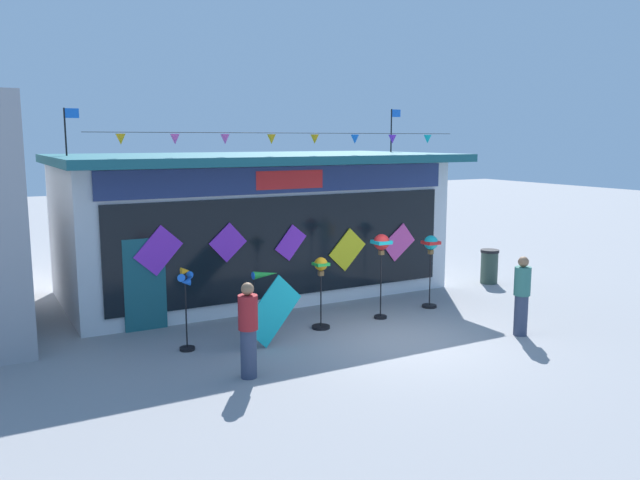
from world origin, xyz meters
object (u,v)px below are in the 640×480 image
kite_shop_building (252,222)px  trash_bin (489,266)px  wind_spinner_right (431,252)px  person_near_camera (522,294)px  person_mid_plaza (248,330)px  wind_spinner_center_left (321,280)px  display_kite_on_ground (272,311)px  wind_spinner_far_left (186,296)px  wind_spinner_center_right (381,249)px  wind_spinner_left (262,290)px

kite_shop_building → trash_bin: (6.26, -2.48, -1.38)m
wind_spinner_right → person_near_camera: wind_spinner_right is taller
person_mid_plaza → trash_bin: size_ratio=1.73×
wind_spinner_right → wind_spinner_center_left: bearing=-175.3°
display_kite_on_ground → wind_spinner_center_left: bearing=20.8°
wind_spinner_far_left → display_kite_on_ground: 1.72m
wind_spinner_far_left → display_kite_on_ground: bearing=-17.1°
wind_spinner_far_left → wind_spinner_right: bearing=2.8°
display_kite_on_ground → wind_spinner_center_right: bearing=10.7°
kite_shop_building → wind_spinner_center_right: size_ratio=5.12×
wind_spinner_center_right → wind_spinner_far_left: bearing=-179.1°
wind_spinner_center_right → person_near_camera: (1.86, -2.48, -0.73)m
kite_shop_building → trash_bin: size_ratio=10.33×
wind_spinner_center_right → kite_shop_building: bearing=110.2°
wind_spinner_right → wind_spinner_left: bearing=179.7°
display_kite_on_ground → trash_bin: bearing=15.1°
trash_bin → person_near_camera: bearing=-126.2°
wind_spinner_right → trash_bin: bearing=22.2°
person_near_camera → trash_bin: (2.93, 4.00, -0.40)m
wind_spinner_center_left → wind_spinner_center_right: (1.59, 0.04, 0.53)m
wind_spinner_center_left → person_mid_plaza: (-2.50, -1.94, -0.23)m
wind_spinner_far_left → trash_bin: (9.37, 1.60, -0.60)m
wind_spinner_center_left → person_near_camera: (3.45, -2.44, -0.20)m
kite_shop_building → wind_spinner_center_left: kite_shop_building is taller
wind_spinner_right → person_mid_plaza: (-5.70, -2.21, -0.52)m
kite_shop_building → person_mid_plaza: size_ratio=5.97×
person_near_camera → trash_bin: person_near_camera is taller
person_mid_plaza → wind_spinner_center_right: bearing=161.5°
trash_bin → kite_shop_building: bearing=158.4°
wind_spinner_center_left → wind_spinner_right: size_ratio=0.88×
kite_shop_building → display_kite_on_ground: size_ratio=7.81×
person_near_camera → wind_spinner_right: bearing=146.5°
person_mid_plaza → trash_bin: (8.88, 3.51, -0.36)m
wind_spinner_center_right → wind_spinner_left: bearing=175.0°
kite_shop_building → wind_spinner_right: 4.90m
wind_spinner_left → display_kite_on_ground: size_ratio=1.06×
wind_spinner_far_left → person_mid_plaza: size_ratio=0.99×
wind_spinner_center_left → display_kite_on_ground: (-1.40, -0.53, -0.39)m
kite_shop_building → wind_spinner_right: size_ratio=5.63×
wind_spinner_far_left → person_near_camera: bearing=-20.4°
kite_shop_building → person_mid_plaza: bearing=-113.6°
trash_bin → wind_spinner_right: bearing=-157.8°
wind_spinner_center_left → wind_spinner_center_right: 1.68m
person_mid_plaza → display_kite_on_ground: (1.11, 1.41, -0.16)m
wind_spinner_far_left → trash_bin: wind_spinner_far_left is taller
wind_spinner_left → person_near_camera: bearing=-30.1°
wind_spinner_left → trash_bin: wind_spinner_left is taller
wind_spinner_center_left → wind_spinner_center_right: size_ratio=0.80×
person_mid_plaza → display_kite_on_ground: person_mid_plaza is taller
person_near_camera → person_mid_plaza: 5.97m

